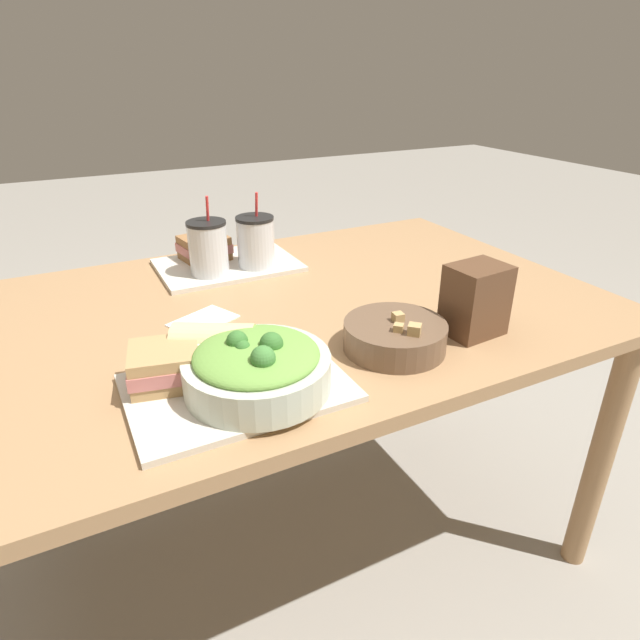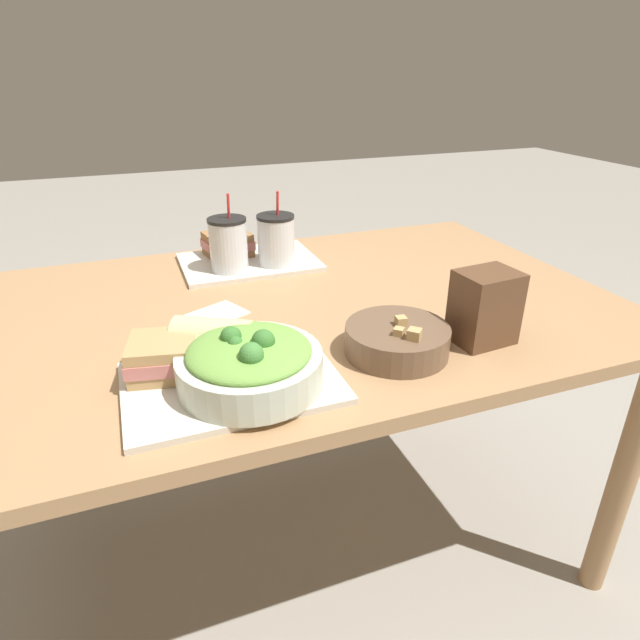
% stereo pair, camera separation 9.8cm
% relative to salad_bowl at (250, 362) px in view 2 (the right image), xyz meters
% --- Properties ---
extents(ground_plane, '(12.00, 12.00, 0.00)m').
position_rel_salad_bowl_xyz_m(ground_plane, '(0.18, 0.31, -0.80)').
color(ground_plane, gray).
extents(dining_table, '(1.47, 0.94, 0.74)m').
position_rel_salad_bowl_xyz_m(dining_table, '(0.18, 0.31, -0.14)').
color(dining_table, '#A37A51').
rests_on(dining_table, ground_plane).
extents(tray_near, '(0.36, 0.26, 0.01)m').
position_rel_salad_bowl_xyz_m(tray_near, '(-0.03, 0.02, -0.05)').
color(tray_near, beige).
rests_on(tray_near, dining_table).
extents(tray_far, '(0.36, 0.26, 0.01)m').
position_rel_salad_bowl_xyz_m(tray_far, '(0.15, 0.61, -0.05)').
color(tray_far, beige).
rests_on(tray_far, dining_table).
extents(salad_bowl, '(0.24, 0.24, 0.10)m').
position_rel_salad_bowl_xyz_m(salad_bowl, '(0.00, 0.00, 0.00)').
color(salad_bowl, beige).
rests_on(salad_bowl, tray_near).
extents(soup_bowl, '(0.20, 0.20, 0.07)m').
position_rel_salad_bowl_xyz_m(soup_bowl, '(0.29, 0.03, -0.02)').
color(soup_bowl, brown).
rests_on(soup_bowl, dining_table).
extents(sandwich_near, '(0.14, 0.13, 0.06)m').
position_rel_salad_bowl_xyz_m(sandwich_near, '(-0.13, 0.09, -0.01)').
color(sandwich_near, tan).
rests_on(sandwich_near, tray_near).
extents(baguette_near, '(0.16, 0.14, 0.08)m').
position_rel_salad_bowl_xyz_m(baguette_near, '(-0.04, 0.11, -0.00)').
color(baguette_near, '#DBBC84').
rests_on(baguette_near, tray_near).
extents(sandwich_far, '(0.14, 0.13, 0.06)m').
position_rel_salad_bowl_xyz_m(sandwich_far, '(0.10, 0.67, -0.01)').
color(sandwich_far, olive).
rests_on(sandwich_far, tray_far).
extents(drink_cup_dark, '(0.10, 0.10, 0.20)m').
position_rel_salad_bowl_xyz_m(drink_cup_dark, '(0.08, 0.56, 0.02)').
color(drink_cup_dark, silver).
rests_on(drink_cup_dark, tray_far).
extents(drink_cup_red, '(0.10, 0.10, 0.20)m').
position_rel_salad_bowl_xyz_m(drink_cup_red, '(0.21, 0.56, 0.02)').
color(drink_cup_red, silver).
rests_on(drink_cup_red, tray_far).
extents(chip_bag, '(0.12, 0.10, 0.14)m').
position_rel_salad_bowl_xyz_m(chip_bag, '(0.47, 0.01, 0.02)').
color(chip_bag, brown).
rests_on(chip_bag, dining_table).
extents(napkin_folded, '(0.16, 0.14, 0.00)m').
position_rel_salad_bowl_xyz_m(napkin_folded, '(-0.01, 0.32, -0.05)').
color(napkin_folded, white).
rests_on(napkin_folded, dining_table).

